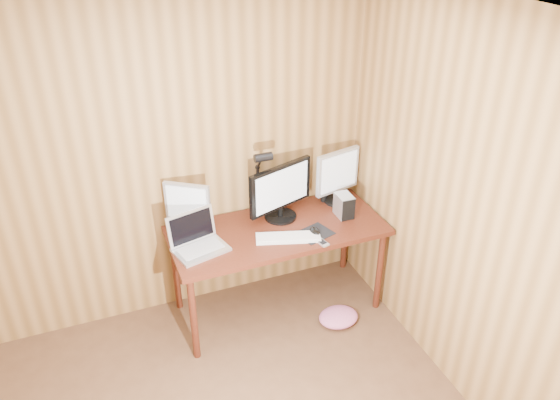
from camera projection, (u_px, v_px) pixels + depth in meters
room_shell at (210, 373)px, 2.19m from camera, size 4.00×4.00×4.00m
desk at (274, 237)px, 4.17m from camera, size 1.60×0.70×0.75m
monitor_center at (281, 191)px, 4.08m from camera, size 0.54×0.25×0.44m
monitor_left at (188, 206)px, 3.93m from camera, size 0.30×0.22×0.39m
monitor_right at (337, 175)px, 4.28m from camera, size 0.39×0.19×0.45m
laptop at (197, 240)px, 3.81m from camera, size 0.41×0.36×0.26m
keyboard at (288, 237)px, 3.93m from camera, size 0.49×0.27×0.02m
mousepad at (315, 233)px, 3.99m from camera, size 0.29×0.26×0.00m
mouse at (315, 231)px, 3.98m from camera, size 0.11×0.13×0.04m
hard_drive at (344, 206)px, 4.17m from camera, size 0.11×0.16×0.18m
phone at (322, 242)px, 3.88m from camera, size 0.08×0.12×0.01m
speaker at (324, 194)px, 4.38m from camera, size 0.05×0.05×0.12m
desk_lamp at (261, 173)px, 4.05m from camera, size 0.13×0.19×0.58m
fabric_pile at (338, 317)px, 4.24m from camera, size 0.37×0.33×0.10m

